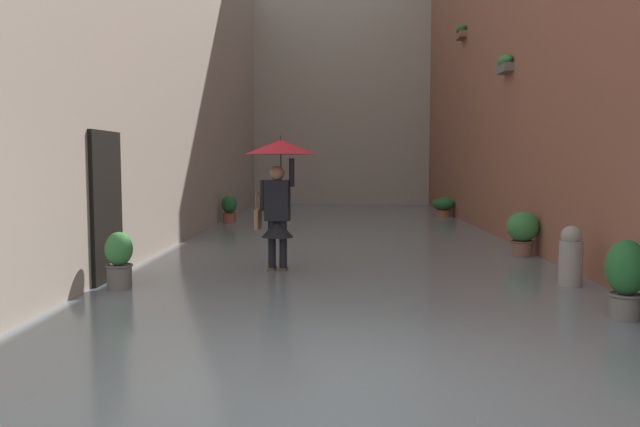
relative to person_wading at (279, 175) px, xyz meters
name	(u,v)px	position (x,y,z in m)	size (l,w,h in m)	color
ground_plane	(344,235)	(-1.08, -5.20, -1.56)	(60.00, 60.00, 0.00)	#605B56
flood_water	(344,234)	(-1.08, -5.20, -1.53)	(7.76, 26.29, 0.06)	slate
building_facade_left	(534,17)	(-5.46, -5.20, 3.54)	(2.04, 24.29, 10.22)	#935642
building_facade_right	(159,59)	(3.30, -5.20, 2.61)	(2.04, 24.29, 8.35)	#A89989
building_facade_far	(342,36)	(-1.08, -16.25, 5.28)	(10.56, 1.80, 13.70)	#A89989
person_wading	(279,175)	(0.00, 0.00, 0.00)	(1.12, 1.12, 2.17)	#4C4233
potted_plant_near_right	(119,261)	(2.02, 1.51, -1.13)	(0.37, 0.37, 0.83)	#66605B
potted_plant_far_right	(229,209)	(2.12, -7.71, -1.12)	(0.43, 0.43, 0.83)	#9E563D
potted_plant_near_left	(522,232)	(-4.27, -1.65, -1.07)	(0.57, 0.57, 0.86)	brown
potted_plant_far_left	(443,206)	(-4.22, -9.86, -1.18)	(0.69, 0.69, 0.66)	#9E563D
potted_plant_mid_left	(626,278)	(-4.02, 3.00, -1.05)	(0.43, 0.43, 0.93)	#66605B
mooring_bollard	(571,258)	(-4.12, 1.13, -1.12)	(0.31, 0.31, 0.89)	gray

